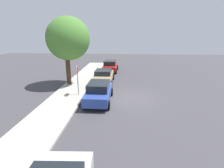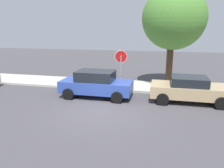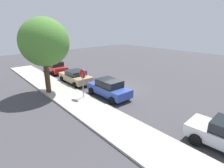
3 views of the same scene
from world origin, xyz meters
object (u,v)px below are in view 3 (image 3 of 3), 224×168
(parked_car_tan, at_px, (76,77))
(street_tree_near_corner, at_px, (45,42))
(stop_sign, at_px, (83,78))
(parked_car_red, at_px, (55,67))
(parked_car_blue, at_px, (109,88))
(fire_hydrant, at_px, (46,73))

(parked_car_tan, distance_m, street_tree_near_corner, 5.06)
(stop_sign, bearing_deg, parked_car_red, -10.64)
(parked_car_blue, bearing_deg, street_tree_near_corner, 39.31)
(street_tree_near_corner, height_order, fire_hydrant, street_tree_near_corner)
(parked_car_tan, relative_size, parked_car_red, 1.02)
(parked_car_blue, distance_m, fire_hydrant, 10.16)
(parked_car_red, bearing_deg, parked_car_tan, 177.67)
(parked_car_red, height_order, street_tree_near_corner, street_tree_near_corner)
(street_tree_near_corner, bearing_deg, stop_sign, -153.24)
(stop_sign, distance_m, fire_hydrant, 9.03)
(parked_car_blue, distance_m, parked_car_red, 10.82)
(parked_car_tan, bearing_deg, street_tree_near_corner, 106.54)
(stop_sign, bearing_deg, fire_hydrant, -1.24)
(stop_sign, xyz_separation_m, parked_car_red, (9.73, -1.83, -1.01))
(parked_car_blue, height_order, parked_car_red, parked_car_blue)
(parked_car_blue, height_order, street_tree_near_corner, street_tree_near_corner)
(parked_car_tan, height_order, fire_hydrant, parked_car_tan)
(stop_sign, distance_m, parked_car_blue, 2.39)
(stop_sign, bearing_deg, parked_car_tan, -21.28)
(street_tree_near_corner, bearing_deg, parked_car_blue, -140.69)
(parked_car_blue, xyz_separation_m, street_tree_near_corner, (4.25, 3.48, 3.74))
(parked_car_tan, bearing_deg, fire_hydrant, 16.30)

